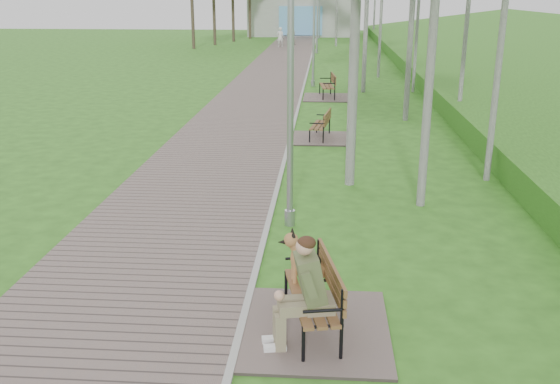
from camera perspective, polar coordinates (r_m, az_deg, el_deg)
The scene contains 14 objects.
ground at distance 12.14m, azimuth -0.87°, elevation -2.13°, with size 120.00×120.00×0.00m, color #2D5A1B.
walkway at distance 33.23m, azimuth -0.59°, elevation 10.77°, with size 3.50×67.00×0.04m, color #6B5C57.
kerb at distance 33.13m, azimuth 2.48°, elevation 10.74°, with size 0.10×67.00×0.05m, color #999993.
embankment at distance 33.48m, azimuth 23.67°, elevation 9.31°, with size 14.00×70.00×1.60m, color #469729.
building_north at distance 62.42m, azimuth 2.00°, elevation 15.93°, with size 10.00×5.20×4.00m.
bench_main at distance 7.96m, azimuth 2.46°, elevation -9.73°, with size 1.92×2.13×1.67m.
bench_second at distance 18.42m, azimuth 3.67°, elevation 5.43°, with size 1.67×1.86×1.03m.
bench_third at distance 25.68m, azimuth 4.32°, elevation 9.06°, with size 1.96×2.18×1.20m.
lamp_post_near at distance 11.02m, azimuth 0.96°, elevation 8.41°, with size 0.19×0.19×5.01m.
lamp_post_second at distance 28.65m, azimuth 3.11°, elevation 14.02°, with size 0.18×0.18×4.76m.
lamp_post_third at distance 44.42m, azimuth 3.44°, elevation 15.47°, with size 0.19×0.19×4.87m.
lamp_post_far at distance 58.81m, azimuth 3.62°, elevation 16.02°, with size 0.18×0.18×4.78m.
pedestrian_near at distance 49.26m, azimuth 0.01°, elevation 13.97°, with size 0.55×0.36×1.51m, color silver.
pedestrian_far at distance 51.35m, azimuth 1.03°, elevation 14.15°, with size 0.76×0.59×1.56m, color gray.
Camera 1 is at (1.03, -11.35, 4.16)m, focal length 40.00 mm.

